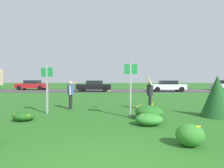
# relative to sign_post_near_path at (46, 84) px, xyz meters

# --- Properties ---
(ground_plane) EXTENTS (120.00, 120.00, 0.00)m
(ground_plane) POSITION_rel_sign_post_near_path_xyz_m (3.01, 5.82, -1.44)
(ground_plane) COLOR #26601E
(highway_strip) EXTENTS (120.00, 8.15, 0.01)m
(highway_strip) POSITION_rel_sign_post_near_path_xyz_m (3.01, 17.89, -1.44)
(highway_strip) COLOR #38383A
(highway_strip) RESTS_ON ground
(highway_center_stripe) EXTENTS (120.00, 0.16, 0.00)m
(highway_center_stripe) POSITION_rel_sign_post_near_path_xyz_m (3.01, 17.89, -1.43)
(highway_center_stripe) COLOR yellow
(highway_center_stripe) RESTS_ON ground
(daylily_clump_near_camera) EXTENTS (0.86, 0.71, 0.37)m
(daylily_clump_near_camera) POSITION_rel_sign_post_near_path_xyz_m (-0.41, -1.64, -1.26)
(daylily_clump_near_camera) COLOR #1E5619
(daylily_clump_near_camera) RESTS_ON ground
(daylily_clump_mid_right) EXTENTS (0.71, 0.68, 0.56)m
(daylily_clump_mid_right) POSITION_rel_sign_post_near_path_xyz_m (5.14, -4.55, -1.16)
(daylily_clump_mid_right) COLOR #2D7526
(daylily_clump_mid_right) RESTS_ON ground
(daylily_clump_front_center) EXTENTS (1.01, 0.84, 0.43)m
(daylily_clump_front_center) POSITION_rel_sign_post_near_path_xyz_m (4.52, -2.37, -1.23)
(daylily_clump_front_center) COLOR #337F2D
(daylily_clump_front_center) RESTS_ON ground
(daylily_clump_front_right) EXTENTS (1.18, 1.25, 0.63)m
(daylily_clump_front_right) POSITION_rel_sign_post_near_path_xyz_m (4.74, -1.25, -1.16)
(daylily_clump_front_right) COLOR #23661E
(daylily_clump_front_right) RESTS_ON ground
(sign_post_near_path) EXTENTS (0.56, 0.10, 2.37)m
(sign_post_near_path) POSITION_rel_sign_post_near_path_xyz_m (0.00, 0.00, 0.00)
(sign_post_near_path) COLOR #93969B
(sign_post_near_path) RESTS_ON ground
(sign_post_by_roadside) EXTENTS (0.56, 0.10, 2.47)m
(sign_post_by_roadside) POSITION_rel_sign_post_near_path_xyz_m (3.98, -0.95, 0.05)
(sign_post_by_roadside) COLOR #93969B
(sign_post_by_roadside) RESTS_ON ground
(evergreen_shrub_side) EXTENTS (1.40, 1.40, 1.86)m
(evergreen_shrub_side) POSITION_rel_sign_post_near_path_xyz_m (7.84, -0.84, -0.52)
(evergreen_shrub_side) COLOR #1E5123
(evergreen_shrub_side) RESTS_ON ground
(person_thrower_blue_shirt) EXTENTS (0.56, 0.51, 1.57)m
(person_thrower_blue_shirt) POSITION_rel_sign_post_near_path_xyz_m (0.84, 1.40, -0.51)
(person_thrower_blue_shirt) COLOR #2D4C9E
(person_thrower_blue_shirt) RESTS_ON ground
(person_catcher_dark_shirt) EXTENTS (0.41, 0.50, 1.83)m
(person_catcher_dark_shirt) POSITION_rel_sign_post_near_path_xyz_m (5.21, 0.97, -0.49)
(person_catcher_dark_shirt) COLOR #232328
(person_catcher_dark_shirt) RESTS_ON ground
(frisbee_lime) EXTENTS (0.28, 0.28, 0.05)m
(frisbee_lime) POSITION_rel_sign_post_near_path_xyz_m (2.99, 1.37, -0.43)
(frisbee_lime) COLOR #8CD133
(car_white_center_left) EXTENTS (4.50, 2.00, 1.45)m
(car_white_center_left) POSITION_rel_sign_post_near_path_xyz_m (10.54, 16.06, -0.70)
(car_white_center_left) COLOR silver
(car_white_center_left) RESTS_ON ground
(car_black_center_right) EXTENTS (4.50, 2.00, 1.45)m
(car_black_center_right) POSITION_rel_sign_post_near_path_xyz_m (0.80, 16.06, -0.70)
(car_black_center_right) COLOR black
(car_black_center_right) RESTS_ON ground
(car_red_rightmost) EXTENTS (4.50, 2.00, 1.45)m
(car_red_rightmost) POSITION_rel_sign_post_near_path_xyz_m (-8.94, 19.73, -0.70)
(car_red_rightmost) COLOR maroon
(car_red_rightmost) RESTS_ON ground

